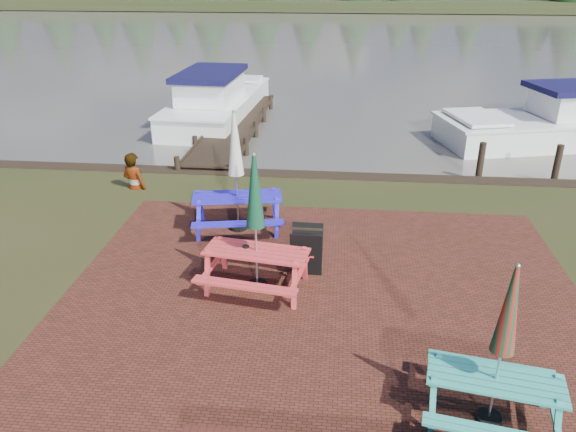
# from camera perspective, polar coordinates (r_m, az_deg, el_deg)

# --- Properties ---
(ground) EXTENTS (120.00, 120.00, 0.00)m
(ground) POSITION_cam_1_polar(r_m,az_deg,el_deg) (9.11, 3.23, -11.32)
(ground) COLOR black
(ground) RESTS_ON ground
(paving) EXTENTS (9.00, 7.50, 0.02)m
(paving) POSITION_cam_1_polar(r_m,az_deg,el_deg) (9.93, 3.51, -7.91)
(paving) COLOR #3B1B12
(paving) RESTS_ON ground
(water) EXTENTS (120.00, 60.00, 0.02)m
(water) POSITION_cam_1_polar(r_m,az_deg,el_deg) (44.71, 5.61, 17.53)
(water) COLOR #45423B
(water) RESTS_ON ground
(picnic_table_teal) EXTENTS (1.86, 1.71, 2.26)m
(picnic_table_teal) POSITION_cam_1_polar(r_m,az_deg,el_deg) (7.49, 20.50, -14.59)
(picnic_table_teal) COLOR teal
(picnic_table_teal) RESTS_ON ground
(picnic_table_red) EXTENTS (2.03, 1.86, 2.50)m
(picnic_table_red) POSITION_cam_1_polar(r_m,az_deg,el_deg) (9.68, -3.26, -2.90)
(picnic_table_red) COLOR red
(picnic_table_red) RESTS_ON ground
(picnic_table_blue) EXTENTS (2.15, 1.98, 2.60)m
(picnic_table_blue) POSITION_cam_1_polar(r_m,az_deg,el_deg) (11.89, -5.21, 2.60)
(picnic_table_blue) COLOR #241AC6
(picnic_table_blue) RESTS_ON ground
(chalkboard) EXTENTS (0.58, 0.55, 0.93)m
(chalkboard) POSITION_cam_1_polar(r_m,az_deg,el_deg) (10.31, 1.90, -3.55)
(chalkboard) COLOR black
(chalkboard) RESTS_ON ground
(jetty) EXTENTS (1.76, 9.08, 1.00)m
(jetty) POSITION_cam_1_polar(r_m,az_deg,el_deg) (19.73, -5.48, 9.07)
(jetty) COLOR black
(jetty) RESTS_ON ground
(boat_jetty) EXTENTS (2.97, 7.54, 2.15)m
(boat_jetty) POSITION_cam_1_polar(r_m,az_deg,el_deg) (21.69, -7.24, 11.29)
(boat_jetty) COLOR white
(boat_jetty) RESTS_ON ground
(boat_near) EXTENTS (8.13, 4.54, 2.08)m
(boat_near) POSITION_cam_1_polar(r_m,az_deg,el_deg) (20.78, 26.05, 8.38)
(boat_near) COLOR white
(boat_near) RESTS_ON ground
(person) EXTENTS (0.80, 0.67, 1.87)m
(person) POSITION_cam_1_polar(r_m,az_deg,el_deg) (14.66, -15.67, 6.14)
(person) COLOR gray
(person) RESTS_ON ground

